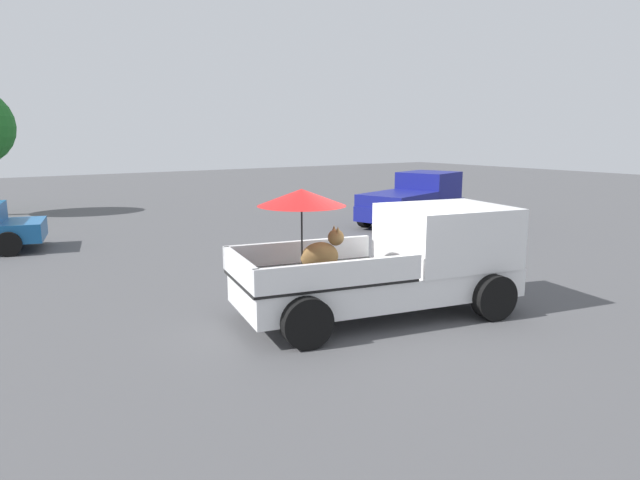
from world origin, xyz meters
TOP-DOWN VIEW (x-y plane):
  - ground_plane at (0.00, 0.00)m, footprint 80.00×80.00m
  - pickup_truck_main at (0.39, -0.08)m, footprint 5.33×3.07m
  - pickup_truck_red at (7.99, 7.41)m, footprint 5.12×3.25m

SIDE VIEW (x-z plane):
  - ground_plane at x=0.00m, z-range 0.00..0.00m
  - pickup_truck_red at x=7.99m, z-range -0.03..1.77m
  - pickup_truck_main at x=0.39m, z-range -0.16..2.15m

